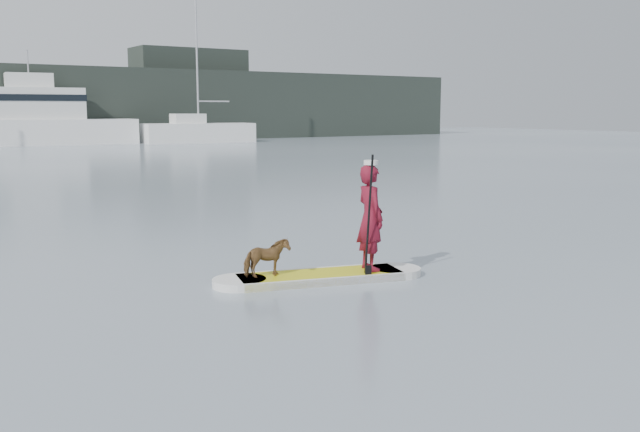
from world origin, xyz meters
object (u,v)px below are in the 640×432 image
paddleboard (320,277)px  paddler (370,218)px  sailboat_e (198,131)px  dog (267,258)px  motor_yacht_a (49,118)px

paddleboard → paddler: size_ratio=1.96×
paddler → sailboat_e: sailboat_e is taller
paddleboard → dog: size_ratio=4.74×
paddleboard → dog: 0.90m
sailboat_e → motor_yacht_a: bearing=170.9°
sailboat_e → paddler: bearing=-104.6°
sailboat_e → paddleboard: bearing=-105.6°
paddler → sailboat_e: bearing=-10.9°
paddler → dog: 1.73m
paddler → motor_yacht_a: bearing=2.5°
paddleboard → paddler: paddler is taller
paddleboard → motor_yacht_a: 47.45m
paddleboard → sailboat_e: (17.35, 44.08, 0.84)m
dog → sailboat_e: 47.46m
sailboat_e → motor_yacht_a: sailboat_e is taller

